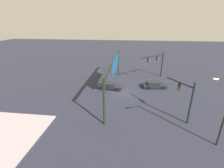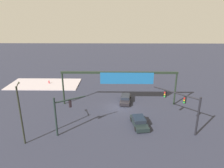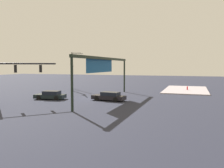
{
  "view_description": "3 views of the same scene",
  "coord_description": "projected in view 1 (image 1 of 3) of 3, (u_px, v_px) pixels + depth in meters",
  "views": [
    {
      "loc": [
        26.12,
        1.71,
        11.84
      ],
      "look_at": [
        1.87,
        -1.29,
        2.2
      ],
      "focal_mm": 25.7,
      "sensor_mm": 36.0,
      "label": 1
    },
    {
      "loc": [
        0.8,
        32.21,
        15.27
      ],
      "look_at": [
        1.26,
        -2.69,
        3.3
      ],
      "focal_mm": 32.6,
      "sensor_mm": 36.0,
      "label": 2
    },
    {
      "loc": [
        -31.59,
        -13.25,
        4.86
      ],
      "look_at": [
        2.88,
        -1.25,
        1.97
      ],
      "focal_mm": 37.62,
      "sensor_mm": 36.0,
      "label": 3
    }
  ],
  "objects": [
    {
      "name": "ground_plane",
      "position": [
        120.0,
        92.0,
        28.66
      ],
      "size": [
        164.66,
        164.66,
        0.0
      ],
      "primitive_type": "plane",
      "color": "#272A39"
    },
    {
      "name": "traffic_signal_opposite_side",
      "position": [
        157.0,
        61.0,
        34.42
      ],
      "size": [
        5.12,
        5.01,
        5.44
      ],
      "rotation": [
        0.0,
        0.0,
        -0.77
      ],
      "color": "black",
      "rests_on": "ground"
    },
    {
      "name": "traffic_signal_near_corner",
      "position": [
        186.0,
        95.0,
        19.36
      ],
      "size": [
        3.78,
        2.53,
        5.43
      ],
      "rotation": [
        0.0,
        0.0,
        -2.57
      ],
      "color": "black",
      "rests_on": "ground"
    },
    {
      "name": "sedan_car_waiting_far",
      "position": [
        109.0,
        86.0,
        29.81
      ],
      "size": [
        2.24,
        4.86,
        1.21
      ],
      "rotation": [
        0.0,
        0.0,
        1.45
      ],
      "color": "black",
      "rests_on": "ground"
    },
    {
      "name": "sedan_car_approaching",
      "position": [
        154.0,
        85.0,
        30.3
      ],
      "size": [
        2.41,
        4.56,
        1.21
      ],
      "rotation": [
        0.0,
        0.0,
        1.71
      ],
      "color": "black",
      "rests_on": "ground"
    },
    {
      "name": "overhead_sign_gantry",
      "position": [
        114.0,
        64.0,
        27.32
      ],
      "size": [
        20.07,
        0.43,
        6.04
      ],
      "color": "black",
      "rests_on": "ground"
    }
  ]
}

